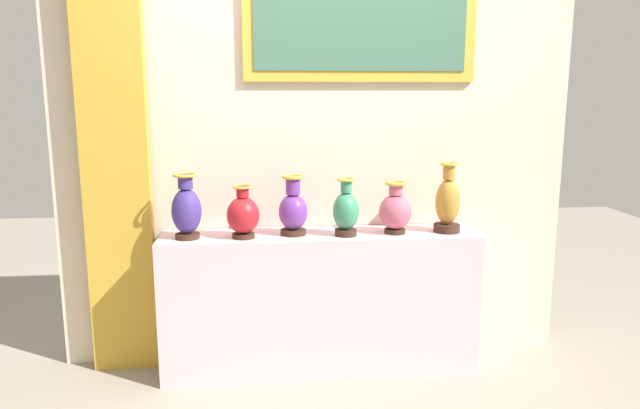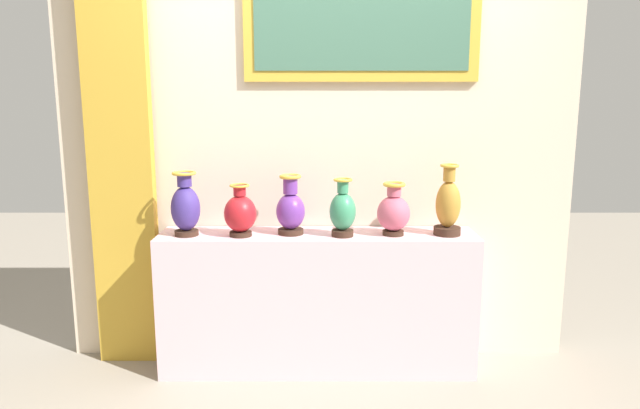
{
  "view_description": "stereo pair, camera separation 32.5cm",
  "coord_description": "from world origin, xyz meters",
  "px_view_note": "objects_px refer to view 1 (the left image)",
  "views": [
    {
      "loc": [
        -0.31,
        -3.18,
        1.58
      ],
      "look_at": [
        0.0,
        0.0,
        0.97
      ],
      "focal_mm": 32.93,
      "sensor_mm": 36.0,
      "label": 1
    },
    {
      "loc": [
        0.01,
        -3.2,
        1.58
      ],
      "look_at": [
        0.0,
        0.0,
        0.97
      ],
      "focal_mm": 32.93,
      "sensor_mm": 36.0,
      "label": 2
    }
  ],
  "objects_px": {
    "vase_violet": "(293,210)",
    "vase_jade": "(346,211)",
    "vase_rose": "(395,210)",
    "vase_crimson": "(243,215)",
    "vase_indigo": "(186,210)",
    "vase_ochre": "(448,203)"
  },
  "relations": [
    {
      "from": "vase_crimson",
      "to": "vase_rose",
      "type": "bearing_deg",
      "value": 1.65
    },
    {
      "from": "vase_indigo",
      "to": "vase_crimson",
      "type": "bearing_deg",
      "value": -2.82
    },
    {
      "from": "vase_jade",
      "to": "vase_rose",
      "type": "bearing_deg",
      "value": 5.12
    },
    {
      "from": "vase_indigo",
      "to": "vase_rose",
      "type": "bearing_deg",
      "value": 0.48
    },
    {
      "from": "vase_indigo",
      "to": "vase_ochre",
      "type": "distance_m",
      "value": 1.45
    },
    {
      "from": "vase_violet",
      "to": "vase_jade",
      "type": "height_order",
      "value": "vase_violet"
    },
    {
      "from": "vase_violet",
      "to": "vase_rose",
      "type": "xyz_separation_m",
      "value": [
        0.57,
        -0.02,
        -0.01
      ]
    },
    {
      "from": "vase_violet",
      "to": "vase_ochre",
      "type": "bearing_deg",
      "value": -1.22
    },
    {
      "from": "vase_ochre",
      "to": "vase_crimson",
      "type": "bearing_deg",
      "value": -178.51
    },
    {
      "from": "vase_indigo",
      "to": "vase_ochre",
      "type": "bearing_deg",
      "value": 0.59
    },
    {
      "from": "vase_indigo",
      "to": "vase_violet",
      "type": "relative_size",
      "value": 1.06
    },
    {
      "from": "vase_jade",
      "to": "vase_rose",
      "type": "distance_m",
      "value": 0.28
    },
    {
      "from": "vase_ochre",
      "to": "vase_indigo",
      "type": "bearing_deg",
      "value": -179.41
    },
    {
      "from": "vase_crimson",
      "to": "vase_rose",
      "type": "height_order",
      "value": "vase_rose"
    },
    {
      "from": "vase_crimson",
      "to": "vase_ochre",
      "type": "relative_size",
      "value": 0.73
    },
    {
      "from": "vase_violet",
      "to": "vase_ochre",
      "type": "height_order",
      "value": "vase_ochre"
    },
    {
      "from": "vase_crimson",
      "to": "vase_ochre",
      "type": "distance_m",
      "value": 1.14
    },
    {
      "from": "vase_indigo",
      "to": "vase_ochre",
      "type": "xyz_separation_m",
      "value": [
        1.45,
        0.01,
        0.01
      ]
    },
    {
      "from": "vase_violet",
      "to": "vase_rose",
      "type": "relative_size",
      "value": 1.13
    },
    {
      "from": "vase_violet",
      "to": "vase_jade",
      "type": "distance_m",
      "value": 0.29
    },
    {
      "from": "vase_violet",
      "to": "vase_crimson",
      "type": "bearing_deg",
      "value": -169.98
    },
    {
      "from": "vase_indigo",
      "to": "vase_crimson",
      "type": "distance_m",
      "value": 0.3
    }
  ]
}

